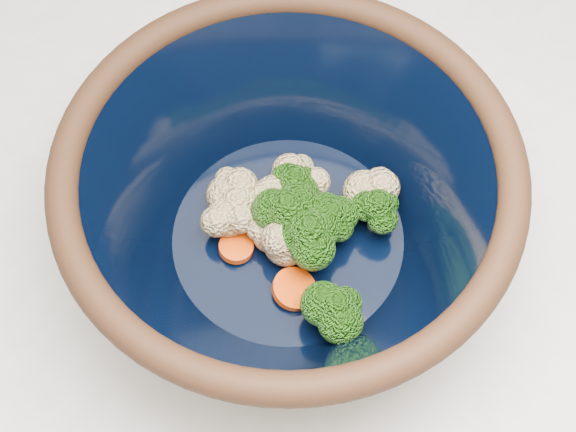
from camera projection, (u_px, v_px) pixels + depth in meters
name	position (u px, v px, depth m)	size (l,w,h in m)	color
counter	(247.00, 399.00, 1.03)	(1.20, 1.20, 0.90)	beige
mixing_bowl	(288.00, 207.00, 0.56)	(0.37, 0.37, 0.14)	black
vegetable_pile	(301.00, 221.00, 0.58)	(0.13, 0.16, 0.06)	#608442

